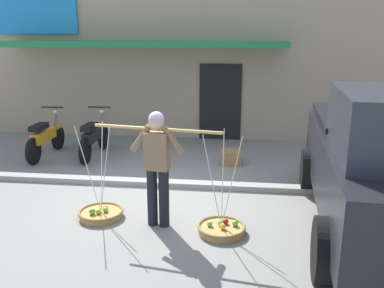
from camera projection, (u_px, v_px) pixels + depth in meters
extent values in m
plane|color=gray|center=(159.00, 201.00, 6.89)|extent=(90.00, 90.00, 0.00)
cube|color=gray|center=(166.00, 183.00, 7.55)|extent=(20.00, 0.24, 0.10)
cylinder|color=black|center=(164.00, 198.00, 5.87)|extent=(0.15, 0.15, 0.86)
cylinder|color=black|center=(152.00, 197.00, 5.92)|extent=(0.15, 0.15, 0.86)
cube|color=#84664C|center=(157.00, 151.00, 5.72)|extent=(0.37, 0.25, 0.54)
sphere|color=#E0B78E|center=(156.00, 123.00, 5.61)|extent=(0.21, 0.21, 0.21)
sphere|color=#D1A8CC|center=(156.00, 119.00, 5.60)|extent=(0.22, 0.22, 0.22)
cylinder|color=#84664C|center=(173.00, 141.00, 5.61)|extent=(0.35, 0.14, 0.43)
cylinder|color=#84664C|center=(141.00, 138.00, 5.74)|extent=(0.35, 0.14, 0.43)
cylinder|color=tan|center=(157.00, 129.00, 5.63)|extent=(1.86, 0.33, 0.04)
cylinder|color=#B2894C|center=(221.00, 230.00, 5.75)|extent=(0.64, 0.64, 0.09)
torus|color=olive|center=(221.00, 227.00, 5.74)|extent=(0.69, 0.69, 0.05)
sphere|color=#B2201C|center=(226.00, 221.00, 5.82)|extent=(0.08, 0.08, 0.08)
sphere|color=#77B946|center=(210.00, 224.00, 5.74)|extent=(0.08, 0.08, 0.08)
sphere|color=#6AA43F|center=(221.00, 223.00, 5.76)|extent=(0.08, 0.08, 0.08)
sphere|color=#75B545|center=(221.00, 223.00, 5.77)|extent=(0.09, 0.09, 0.09)
sphere|color=#78BA47|center=(235.00, 223.00, 5.75)|extent=(0.09, 0.09, 0.09)
sphere|color=yellow|center=(223.00, 226.00, 5.66)|extent=(0.09, 0.09, 0.09)
cylinder|color=silver|center=(223.00, 178.00, 5.71)|extent=(0.01, 0.31, 1.36)
cylinder|color=silver|center=(212.00, 183.00, 5.51)|extent=(0.27, 0.16, 1.36)
cylinder|color=silver|center=(231.00, 184.00, 5.48)|extent=(0.27, 0.16, 1.36)
cylinder|color=#B2894C|center=(101.00, 215.00, 6.24)|extent=(0.64, 0.64, 0.09)
torus|color=olive|center=(101.00, 212.00, 6.23)|extent=(0.69, 0.69, 0.05)
sphere|color=#77B846|center=(106.00, 210.00, 6.21)|extent=(0.08, 0.08, 0.08)
sphere|color=gold|center=(98.00, 212.00, 6.15)|extent=(0.08, 0.08, 0.08)
sphere|color=#669D3C|center=(92.00, 212.00, 6.13)|extent=(0.10, 0.10, 0.10)
sphere|color=gold|center=(105.00, 208.00, 6.29)|extent=(0.08, 0.08, 0.08)
cylinder|color=silver|center=(102.00, 167.00, 6.20)|extent=(0.01, 0.31, 1.36)
cylinder|color=silver|center=(88.00, 171.00, 6.00)|extent=(0.27, 0.16, 1.36)
cylinder|color=silver|center=(105.00, 172.00, 5.97)|extent=(0.27, 0.16, 1.36)
cylinder|color=black|center=(58.00, 137.00, 9.97)|extent=(0.09, 0.58, 0.58)
cylinder|color=black|center=(33.00, 151.00, 8.78)|extent=(0.09, 0.58, 0.58)
cube|color=orange|center=(57.00, 127.00, 9.90)|extent=(0.14, 0.28, 0.06)
cube|color=orange|center=(44.00, 136.00, 9.22)|extent=(0.21, 0.90, 0.24)
cube|color=black|center=(39.00, 127.00, 8.99)|extent=(0.23, 0.56, 0.12)
cylinder|color=slate|center=(55.00, 123.00, 9.77)|extent=(0.06, 0.30, 0.76)
cylinder|color=black|center=(52.00, 107.00, 9.60)|extent=(0.54, 0.04, 0.04)
sphere|color=silver|center=(55.00, 112.00, 9.79)|extent=(0.11, 0.11, 0.11)
cylinder|color=black|center=(103.00, 137.00, 9.98)|extent=(0.09, 0.58, 0.58)
cylinder|color=black|center=(85.00, 151.00, 8.79)|extent=(0.09, 0.58, 0.58)
cube|color=black|center=(103.00, 127.00, 9.91)|extent=(0.14, 0.28, 0.06)
cube|color=black|center=(93.00, 136.00, 9.23)|extent=(0.21, 0.90, 0.24)
cube|color=black|center=(89.00, 127.00, 9.00)|extent=(0.23, 0.56, 0.12)
cylinder|color=slate|center=(101.00, 123.00, 9.78)|extent=(0.06, 0.30, 0.76)
cylinder|color=black|center=(99.00, 107.00, 9.61)|extent=(0.54, 0.04, 0.04)
sphere|color=silver|center=(102.00, 112.00, 9.80)|extent=(0.11, 0.11, 0.11)
cube|color=black|center=(377.00, 118.00, 6.46)|extent=(2.00, 2.49, 0.08)
cylinder|color=black|center=(326.00, 250.00, 4.54)|extent=(0.32, 0.78, 0.76)
cylinder|color=black|center=(309.00, 169.00, 7.30)|extent=(0.32, 0.78, 0.76)
cube|color=tan|center=(165.00, 55.00, 13.13)|extent=(13.00, 5.00, 4.20)
cube|color=#237F47|center=(142.00, 44.00, 10.15)|extent=(7.15, 1.00, 0.16)
cube|color=#1E84D1|center=(37.00, 16.00, 10.74)|extent=(2.20, 0.08, 0.90)
cube|color=black|center=(220.00, 102.00, 10.76)|extent=(1.10, 0.06, 2.00)
cube|color=olive|center=(231.00, 157.00, 8.80)|extent=(0.44, 0.36, 0.32)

